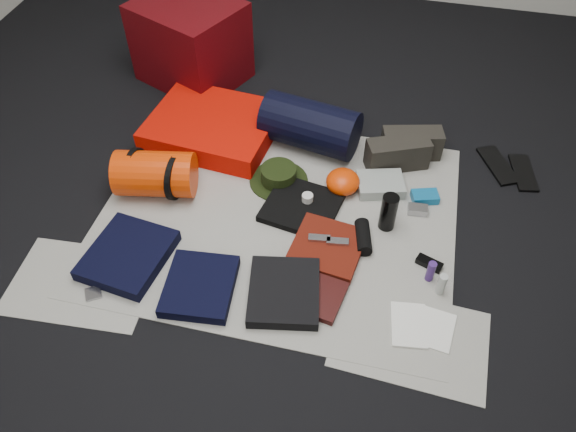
% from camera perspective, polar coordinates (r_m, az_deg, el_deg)
% --- Properties ---
extents(floor, '(4.50, 4.50, 0.02)m').
position_cam_1_polar(floor, '(2.58, -1.07, -0.20)').
color(floor, black).
rests_on(floor, ground).
extents(newspaper_mat, '(1.60, 1.30, 0.01)m').
position_cam_1_polar(newspaper_mat, '(2.57, -1.07, -0.01)').
color(newspaper_mat, '#B6B5A8').
rests_on(newspaper_mat, floor).
extents(newspaper_sheet_front_left, '(0.61, 0.44, 0.00)m').
position_cam_1_polar(newspaper_sheet_front_left, '(2.49, -20.22, -6.41)').
color(newspaper_sheet_front_left, '#B6B5A8').
rests_on(newspaper_sheet_front_left, floor).
extents(newspaper_sheet_front_right, '(0.60, 0.43, 0.00)m').
position_cam_1_polar(newspaper_sheet_front_right, '(2.25, 12.33, -12.13)').
color(newspaper_sheet_front_right, '#B6B5A8').
rests_on(newspaper_sheet_front_right, floor).
extents(red_cabinet, '(0.68, 0.63, 0.45)m').
position_cam_1_polar(red_cabinet, '(3.36, -9.84, 16.99)').
color(red_cabinet, '#4F050A').
rests_on(red_cabinet, floor).
extents(sleeping_pad, '(0.67, 0.57, 0.11)m').
position_cam_1_polar(sleeping_pad, '(2.98, -7.64, 9.00)').
color(sleeping_pad, red).
rests_on(sleeping_pad, newspaper_mat).
extents(stuff_sack, '(0.40, 0.28, 0.21)m').
position_cam_1_polar(stuff_sack, '(2.68, -13.33, 4.19)').
color(stuff_sack, red).
rests_on(stuff_sack, newspaper_mat).
extents(sack_strap_left, '(0.02, 0.22, 0.22)m').
position_cam_1_polar(sack_strap_left, '(2.72, -15.26, 4.50)').
color(sack_strap_left, black).
rests_on(sack_strap_left, newspaper_mat).
extents(sack_strap_right, '(0.02, 0.22, 0.22)m').
position_cam_1_polar(sack_strap_right, '(2.65, -11.36, 3.89)').
color(sack_strap_right, black).
rests_on(sack_strap_right, newspaper_mat).
extents(navy_duffel, '(0.52, 0.34, 0.25)m').
position_cam_1_polar(navy_duffel, '(2.85, 2.27, 9.20)').
color(navy_duffel, black).
rests_on(navy_duffel, newspaper_mat).
extents(boonie_brim, '(0.29, 0.29, 0.01)m').
position_cam_1_polar(boonie_brim, '(2.73, -0.94, 3.62)').
color(boonie_brim, black).
rests_on(boonie_brim, newspaper_mat).
extents(boonie_crown, '(0.17, 0.17, 0.07)m').
position_cam_1_polar(boonie_crown, '(2.70, -0.95, 4.24)').
color(boonie_crown, black).
rests_on(boonie_crown, boonie_brim).
extents(hiking_boot_left, '(0.32, 0.23, 0.15)m').
position_cam_1_polar(hiking_boot_left, '(2.81, 11.06, 6.19)').
color(hiking_boot_left, '#292620').
rests_on(hiking_boot_left, newspaper_mat).
extents(hiking_boot_right, '(0.31, 0.18, 0.15)m').
position_cam_1_polar(hiking_boot_right, '(2.89, 12.45, 7.22)').
color(hiking_boot_right, '#292620').
rests_on(hiking_boot_right, newspaper_mat).
extents(flip_flop_left, '(0.21, 0.29, 0.02)m').
position_cam_1_polar(flip_flop_left, '(3.00, 20.53, 4.84)').
color(flip_flop_left, black).
rests_on(flip_flop_left, floor).
extents(flip_flop_right, '(0.14, 0.27, 0.01)m').
position_cam_1_polar(flip_flop_right, '(3.00, 22.78, 4.07)').
color(flip_flop_right, black).
rests_on(flip_flop_right, floor).
extents(trousers_navy_a, '(0.36, 0.40, 0.06)m').
position_cam_1_polar(trousers_navy_a, '(2.48, -15.95, -3.83)').
color(trousers_navy_a, black).
rests_on(trousers_navy_a, newspaper_mat).
extents(trousers_navy_b, '(0.30, 0.34, 0.05)m').
position_cam_1_polar(trousers_navy_b, '(2.32, -8.94, -7.04)').
color(trousers_navy_b, black).
rests_on(trousers_navy_b, newspaper_mat).
extents(trousers_charcoal, '(0.34, 0.37, 0.05)m').
position_cam_1_polar(trousers_charcoal, '(2.28, -0.41, -7.74)').
color(trousers_charcoal, black).
rests_on(trousers_charcoal, newspaper_mat).
extents(black_tshirt, '(0.37, 0.36, 0.03)m').
position_cam_1_polar(black_tshirt, '(2.59, 1.40, 0.95)').
color(black_tshirt, black).
rests_on(black_tshirt, newspaper_mat).
extents(red_shirt, '(0.33, 0.33, 0.04)m').
position_cam_1_polar(red_shirt, '(2.43, 4.01, -3.18)').
color(red_shirt, '#591409').
rests_on(red_shirt, newspaper_mat).
extents(orange_stuff_sack, '(0.20, 0.20, 0.11)m').
position_cam_1_polar(orange_stuff_sack, '(2.66, 5.60, 3.49)').
color(orange_stuff_sack, red).
rests_on(orange_stuff_sack, newspaper_mat).
extents(first_aid_pouch, '(0.25, 0.21, 0.05)m').
position_cam_1_polar(first_aid_pouch, '(2.71, 9.36, 3.18)').
color(first_aid_pouch, gray).
rests_on(first_aid_pouch, newspaper_mat).
extents(water_bottle, '(0.10, 0.10, 0.18)m').
position_cam_1_polar(water_bottle, '(2.50, 10.17, 0.39)').
color(water_bottle, black).
rests_on(water_bottle, newspaper_mat).
extents(speaker, '(0.10, 0.18, 0.07)m').
position_cam_1_polar(speaker, '(2.47, 7.65, -2.12)').
color(speaker, black).
rests_on(speaker, newspaper_mat).
extents(compact_camera, '(0.09, 0.06, 0.04)m').
position_cam_1_polar(compact_camera, '(2.64, 13.03, 0.62)').
color(compact_camera, '#9E9EA3').
rests_on(compact_camera, newspaper_mat).
extents(cyan_case, '(0.14, 0.11, 0.04)m').
position_cam_1_polar(cyan_case, '(2.70, 13.73, 1.91)').
color(cyan_case, '#0E5C8D').
rests_on(cyan_case, newspaper_mat).
extents(toiletry_purple, '(0.04, 0.04, 0.10)m').
position_cam_1_polar(toiletry_purple, '(2.38, 14.30, -5.47)').
color(toiletry_purple, '#3B1F65').
rests_on(toiletry_purple, newspaper_mat).
extents(toiletry_clear, '(0.05, 0.05, 0.10)m').
position_cam_1_polar(toiletry_clear, '(2.35, 15.33, -6.69)').
color(toiletry_clear, '#A6ABA6').
rests_on(toiletry_clear, newspaper_mat).
extents(paperback_book, '(0.16, 0.22, 0.03)m').
position_cam_1_polar(paperback_book, '(2.28, 3.85, -8.38)').
color(paperback_book, black).
rests_on(paperback_book, newspaper_mat).
extents(map_booklet, '(0.16, 0.21, 0.01)m').
position_cam_1_polar(map_booklet, '(2.27, 12.18, -10.76)').
color(map_booklet, silver).
rests_on(map_booklet, newspaper_mat).
extents(map_printout, '(0.16, 0.20, 0.01)m').
position_cam_1_polar(map_printout, '(2.29, 14.70, -11.02)').
color(map_printout, silver).
rests_on(map_printout, newspaper_mat).
extents(sunglasses, '(0.12, 0.08, 0.03)m').
position_cam_1_polar(sunglasses, '(2.45, 14.16, -4.68)').
color(sunglasses, black).
rests_on(sunglasses, newspaper_mat).
extents(key_cluster, '(0.09, 0.09, 0.01)m').
position_cam_1_polar(key_cluster, '(2.43, -19.16, -7.43)').
color(key_cluster, '#9E9EA3').
rests_on(key_cluster, newspaper_mat).
extents(tape_roll, '(0.05, 0.05, 0.04)m').
position_cam_1_polar(tape_roll, '(2.58, 1.99, 1.86)').
color(tape_roll, beige).
rests_on(tape_roll, black_tshirt).
extents(energy_bar_a, '(0.10, 0.05, 0.01)m').
position_cam_1_polar(energy_bar_a, '(2.43, 3.20, -2.26)').
color(energy_bar_a, '#9E9EA3').
rests_on(energy_bar_a, red_shirt).
extents(energy_bar_b, '(0.10, 0.05, 0.01)m').
position_cam_1_polar(energy_bar_b, '(2.42, 5.06, -2.59)').
color(energy_bar_b, '#9E9EA3').
rests_on(energy_bar_b, red_shirt).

